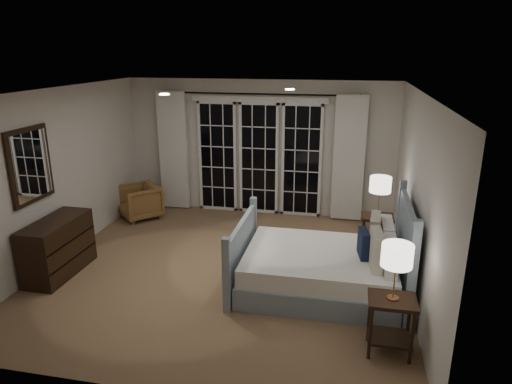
% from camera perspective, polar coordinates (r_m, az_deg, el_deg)
% --- Properties ---
extents(floor, '(5.00, 5.00, 0.00)m').
position_cam_1_polar(floor, '(6.64, -3.89, -9.60)').
color(floor, '#89674A').
rests_on(floor, ground).
extents(ceiling, '(5.00, 5.00, 0.00)m').
position_cam_1_polar(ceiling, '(5.94, -4.39, 12.42)').
color(ceiling, white).
rests_on(ceiling, wall_back).
extents(wall_left, '(0.02, 5.00, 2.50)m').
position_cam_1_polar(wall_left, '(7.24, -23.55, 1.87)').
color(wall_left, beige).
rests_on(wall_left, floor).
extents(wall_right, '(0.02, 5.00, 2.50)m').
position_cam_1_polar(wall_right, '(6.02, 19.46, -0.63)').
color(wall_right, beige).
rests_on(wall_right, floor).
extents(wall_back, '(5.00, 0.02, 2.50)m').
position_cam_1_polar(wall_back, '(8.53, 0.40, 5.52)').
color(wall_back, beige).
rests_on(wall_back, floor).
extents(wall_front, '(5.00, 0.02, 2.50)m').
position_cam_1_polar(wall_front, '(3.99, -13.94, -9.39)').
color(wall_front, beige).
rests_on(wall_front, floor).
extents(french_doors, '(2.50, 0.04, 2.20)m').
position_cam_1_polar(french_doors, '(8.53, 0.35, 4.41)').
color(french_doors, black).
rests_on(french_doors, wall_back).
extents(curtain_rod, '(3.50, 0.03, 0.03)m').
position_cam_1_polar(curtain_rod, '(8.28, 0.28, 12.16)').
color(curtain_rod, black).
rests_on(curtain_rod, wall_back).
extents(curtain_left, '(0.55, 0.10, 2.25)m').
position_cam_1_polar(curtain_left, '(8.90, -10.27, 5.09)').
color(curtain_left, silver).
rests_on(curtain_left, curtain_rod).
extents(curtain_right, '(0.55, 0.10, 2.25)m').
position_cam_1_polar(curtain_right, '(8.28, 11.54, 4.08)').
color(curtain_right, silver).
rests_on(curtain_right, curtain_rod).
extents(downlight_a, '(0.12, 0.12, 0.01)m').
position_cam_1_polar(downlight_a, '(6.36, 4.25, 12.67)').
color(downlight_a, white).
rests_on(downlight_a, ceiling).
extents(downlight_b, '(0.12, 0.12, 0.01)m').
position_cam_1_polar(downlight_b, '(5.76, -11.38, 11.89)').
color(downlight_b, white).
rests_on(downlight_b, ceiling).
extents(bed, '(2.13, 1.52, 1.24)m').
position_cam_1_polar(bed, '(6.04, 8.57, -9.29)').
color(bed, '#8798A4').
rests_on(bed, floor).
extents(nightstand_left, '(0.48, 0.38, 0.62)m').
position_cam_1_polar(nightstand_left, '(5.00, 16.50, -14.80)').
color(nightstand_left, black).
rests_on(nightstand_left, floor).
extents(nightstand_right, '(0.47, 0.38, 0.61)m').
position_cam_1_polar(nightstand_right, '(7.19, 14.85, -4.47)').
color(nightstand_right, black).
rests_on(nightstand_right, floor).
extents(lamp_left, '(0.31, 0.31, 0.59)m').
position_cam_1_polar(lamp_left, '(4.68, 17.23, -7.64)').
color(lamp_left, '#B57948').
rests_on(lamp_left, nightstand_left).
extents(lamp_right, '(0.32, 0.32, 0.61)m').
position_cam_1_polar(lamp_right, '(6.97, 15.29, 0.86)').
color(lamp_right, '#B57948').
rests_on(lamp_right, nightstand_right).
extents(armchair, '(0.96, 0.96, 0.63)m').
position_cam_1_polar(armchair, '(8.71, -14.33, -1.18)').
color(armchair, brown).
rests_on(armchair, floor).
extents(dresser, '(0.47, 1.12, 0.79)m').
position_cam_1_polar(dresser, '(6.92, -23.53, -6.35)').
color(dresser, black).
rests_on(dresser, floor).
extents(mirror, '(0.05, 0.85, 1.00)m').
position_cam_1_polar(mirror, '(6.71, -26.37, 3.00)').
color(mirror, black).
rests_on(mirror, wall_left).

